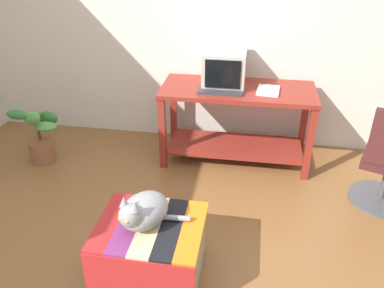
# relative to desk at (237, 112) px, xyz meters

# --- Properties ---
(ground_plane) EXTENTS (14.00, 14.00, 0.00)m
(ground_plane) POSITION_rel_desk_xyz_m (-0.38, -1.60, -0.51)
(ground_plane) COLOR brown
(back_wall) EXTENTS (8.00, 0.10, 2.60)m
(back_wall) POSITION_rel_desk_xyz_m (-0.38, 0.45, 0.79)
(back_wall) COLOR silver
(back_wall) RESTS_ON ground_plane
(desk) EXTENTS (1.41, 0.61, 0.75)m
(desk) POSITION_rel_desk_xyz_m (0.00, 0.00, 0.00)
(desk) COLOR maroon
(desk) RESTS_ON ground_plane
(tv_monitor) EXTENTS (0.38, 0.47, 0.32)m
(tv_monitor) POSITION_rel_desk_xyz_m (-0.14, 0.10, 0.40)
(tv_monitor) COLOR #BCB7A8
(tv_monitor) RESTS_ON desk
(keyboard) EXTENTS (0.40, 0.15, 0.02)m
(keyboard) POSITION_rel_desk_xyz_m (-0.15, -0.14, 0.25)
(keyboard) COLOR #333338
(keyboard) RESTS_ON desk
(book) EXTENTS (0.21, 0.26, 0.02)m
(book) POSITION_rel_desk_xyz_m (0.27, -0.04, 0.25)
(book) COLOR white
(book) RESTS_ON desk
(ottoman_with_blanket) EXTENTS (0.67, 0.59, 0.41)m
(ottoman_with_blanket) POSITION_rel_desk_xyz_m (-0.43, -1.58, -0.30)
(ottoman_with_blanket) COLOR tan
(ottoman_with_blanket) RESTS_ON ground_plane
(cat) EXTENTS (0.47, 0.42, 0.27)m
(cat) POSITION_rel_desk_xyz_m (-0.47, -1.57, 0.00)
(cat) COLOR gray
(cat) RESTS_ON ottoman_with_blanket
(potted_plant) EXTENTS (0.42, 0.34, 0.59)m
(potted_plant) POSITION_rel_desk_xyz_m (-1.86, -0.36, -0.24)
(potted_plant) COLOR brown
(potted_plant) RESTS_ON ground_plane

